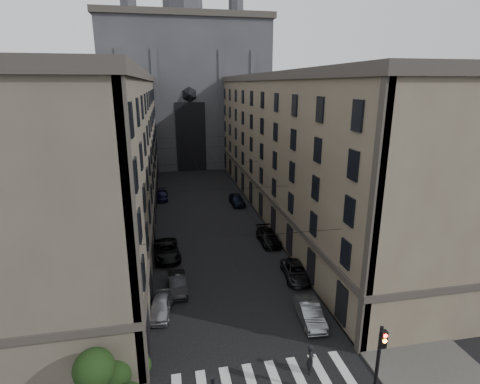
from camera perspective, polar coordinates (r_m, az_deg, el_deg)
sidewalk_left at (r=52.48m, az=-16.54°, el=-3.98°), size 7.00×80.00×0.15m
sidewalk_right at (r=54.47m, az=6.00°, el=-2.63°), size 7.00×80.00×0.15m
zebra_crossing at (r=25.77m, az=3.57°, el=-26.75°), size 11.00×3.20×0.01m
building_left at (r=50.56m, az=-20.71°, el=5.79°), size 13.60×60.60×18.85m
building_right at (r=53.20m, az=9.35°, el=7.09°), size 13.60×60.60×18.85m
gothic_tower at (r=88.29m, az=-8.27°, el=16.17°), size 35.00×23.00×58.00m
traffic_light_right at (r=23.36m, az=20.44°, el=-22.63°), size 0.34×0.50×5.20m
shrub_cluster at (r=24.34m, az=-18.86°, el=-25.17°), size 3.90×4.40×3.90m
tram_wires at (r=50.15m, az=-5.20°, el=4.25°), size 14.00×60.00×0.43m
car_left_near at (r=31.43m, az=-12.02°, el=-16.61°), size 2.20×4.37×1.43m
car_left_midnear at (r=34.18m, az=-9.52°, el=-13.59°), size 1.69×4.35×1.41m
car_left_midfar at (r=40.34m, az=-11.12°, el=-8.71°), size 3.00×5.80×1.56m
car_left_far at (r=59.95m, az=-11.85°, el=-0.52°), size 1.92×4.73×1.37m
car_right_near at (r=30.48m, az=10.58°, el=-17.64°), size 1.85×4.50×1.45m
car_right_midnear at (r=36.08m, az=8.55°, el=-11.91°), size 2.71×5.03×1.34m
car_right_midfar at (r=43.09m, az=4.33°, el=-6.85°), size 2.10×5.04×1.45m
car_right_far at (r=56.21m, az=-0.47°, el=-1.16°), size 1.99×4.73×1.60m
pedestrian at (r=25.98m, az=10.70°, el=-23.70°), size 0.65×0.83×2.01m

